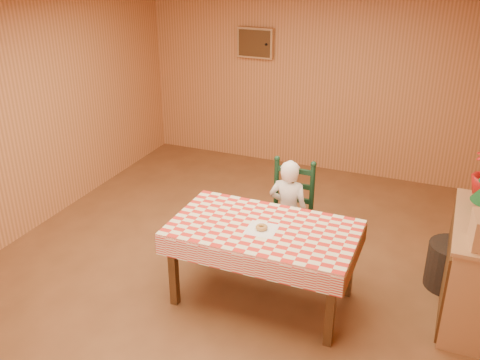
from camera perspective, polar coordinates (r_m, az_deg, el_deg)
name	(u,v)px	position (r m, az deg, el deg)	size (l,w,h in m)	color
ground	(232,273)	(5.48, -0.81, -9.89)	(6.00, 6.00, 0.00)	brown
cabin_walls	(253,83)	(5.17, 1.40, 10.29)	(5.10, 6.05, 2.65)	#C67D47
dining_table	(263,235)	(4.76, 2.51, -5.88)	(1.66, 0.96, 0.77)	#4A2C13
ladder_chair	(290,215)	(5.51, 5.31, -3.69)	(0.44, 0.40, 1.08)	black
seated_child	(288,212)	(5.43, 5.15, -3.40)	(0.41, 0.27, 1.12)	white
napkin	(262,229)	(4.68, 2.32, -5.28)	(0.26, 0.26, 0.00)	white
donut	(262,227)	(4.67, 2.32, -5.07)	(0.11, 0.11, 0.04)	#B78541
shelf_unit	(478,269)	(5.13, 24.03, -8.69)	(0.54, 1.24, 0.93)	tan
storage_bin	(450,266)	(5.56, 21.54, -8.50)	(0.45, 0.45, 0.45)	black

